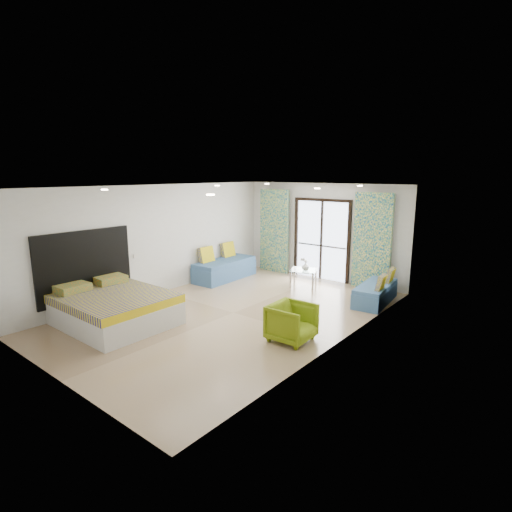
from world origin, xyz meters
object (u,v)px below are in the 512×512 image
Objects in this scene: coffee_table at (304,271)px; armchair at (292,321)px; bed at (113,308)px; daybed_right at (376,292)px; daybed_left at (224,268)px.

coffee_table is 3.62m from armchair.
armchair is (3.27, 1.53, 0.05)m from bed.
bed is 1.36× the size of daybed_right.
coffee_table reaches higher than bed.
daybed_right is (4.23, 0.65, -0.06)m from daybed_left.
daybed_right is at bearing -8.23° from armchair.
coffee_table is at bearing 17.32° from daybed_left.
daybed_left reaches higher than armchair.
coffee_table is (-2.07, 0.14, 0.15)m from daybed_right.
daybed_left is at bearing -159.88° from coffee_table.
bed is 1.11× the size of daybed_left.
daybed_right is (3.59, 4.56, -0.08)m from bed.
bed is 5.81m from daybed_right.
daybed_left reaches higher than bed.
daybed_left reaches higher than coffee_table.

